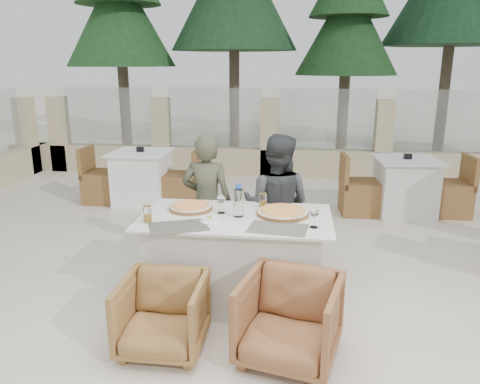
# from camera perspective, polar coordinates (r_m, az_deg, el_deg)

# --- Properties ---
(ground) EXTENTS (80.00, 80.00, 0.00)m
(ground) POSITION_cam_1_polar(r_m,az_deg,el_deg) (4.15, -0.75, -13.51)
(ground) COLOR beige
(ground) RESTS_ON ground
(sand_patch) EXTENTS (30.00, 16.00, 0.01)m
(sand_patch) POSITION_cam_1_polar(r_m,az_deg,el_deg) (17.72, 5.41, 8.95)
(sand_patch) COLOR beige
(sand_patch) RESTS_ON ground
(perimeter_wall_far) EXTENTS (10.00, 0.34, 1.60)m
(perimeter_wall_far) POSITION_cam_1_polar(r_m,az_deg,el_deg) (8.50, 3.61, 7.28)
(perimeter_wall_far) COLOR beige
(perimeter_wall_far) RESTS_ON ground
(pine_far_left) EXTENTS (2.42, 2.42, 5.50)m
(pine_far_left) POSITION_cam_1_polar(r_m,az_deg,el_deg) (11.35, -14.42, 18.78)
(pine_far_left) COLOR #214D22
(pine_far_left) RESTS_ON ground
(pine_mid_left) EXTENTS (2.86, 2.86, 6.50)m
(pine_mid_left) POSITION_cam_1_polar(r_m,az_deg,el_deg) (11.26, -0.73, 21.82)
(pine_mid_left) COLOR #1B4120
(pine_mid_left) RESTS_ON ground
(pine_centre) EXTENTS (2.20, 2.20, 5.00)m
(pine_centre) POSITION_cam_1_polar(r_m,az_deg,el_deg) (10.85, 12.92, 17.72)
(pine_centre) COLOR #1C431E
(pine_centre) RESTS_ON ground
(dining_table) EXTENTS (1.60, 0.90, 0.77)m
(dining_table) POSITION_cam_1_polar(r_m,az_deg,el_deg) (4.06, -0.52, -8.16)
(dining_table) COLOR beige
(dining_table) RESTS_ON ground
(placemat_near_left) EXTENTS (0.53, 0.45, 0.00)m
(placemat_near_left) POSITION_cam_1_polar(r_m,az_deg,el_deg) (3.71, -7.51, -4.21)
(placemat_near_left) COLOR #544D48
(placemat_near_left) RESTS_ON dining_table
(placemat_near_right) EXTENTS (0.49, 0.36, 0.00)m
(placemat_near_right) POSITION_cam_1_polar(r_m,az_deg,el_deg) (3.65, 4.64, -4.44)
(placemat_near_right) COLOR #625D54
(placemat_near_right) RESTS_ON dining_table
(pizza_left) EXTENTS (0.39, 0.39, 0.05)m
(pizza_left) POSITION_cam_1_polar(r_m,az_deg,el_deg) (4.11, -6.03, -1.83)
(pizza_left) COLOR orange
(pizza_left) RESTS_ON dining_table
(pizza_right) EXTENTS (0.58, 0.58, 0.06)m
(pizza_right) POSITION_cam_1_polar(r_m,az_deg,el_deg) (3.97, 5.23, -2.39)
(pizza_right) COLOR orange
(pizza_right) RESTS_ON dining_table
(water_bottle) EXTENTS (0.09, 0.09, 0.28)m
(water_bottle) POSITION_cam_1_polar(r_m,az_deg,el_deg) (3.88, -0.17, -1.03)
(water_bottle) COLOR #BDDCF9
(water_bottle) RESTS_ON dining_table
(wine_glass_centre) EXTENTS (0.10, 0.10, 0.18)m
(wine_glass_centre) POSITION_cam_1_polar(r_m,az_deg,el_deg) (3.98, -2.30, -1.34)
(wine_glass_centre) COLOR white
(wine_glass_centre) RESTS_ON dining_table
(wine_glass_corner) EXTENTS (0.10, 0.10, 0.18)m
(wine_glass_corner) POSITION_cam_1_polar(r_m,az_deg,el_deg) (3.68, 9.04, -2.96)
(wine_glass_corner) COLOR white
(wine_glass_corner) RESTS_ON dining_table
(beer_glass_left) EXTENTS (0.09, 0.09, 0.13)m
(beer_glass_left) POSITION_cam_1_polar(r_m,az_deg,el_deg) (3.84, -11.21, -2.65)
(beer_glass_left) COLOR gold
(beer_glass_left) RESTS_ON dining_table
(beer_glass_right) EXTENTS (0.08, 0.08, 0.13)m
(beer_glass_right) POSITION_cam_1_polar(r_m,az_deg,el_deg) (4.14, 2.84, -1.06)
(beer_glass_right) COLOR gold
(beer_glass_right) RESTS_ON dining_table
(olive_dish) EXTENTS (0.13, 0.13, 0.04)m
(olive_dish) POSITION_cam_1_polar(r_m,az_deg,el_deg) (3.80, -3.74, -3.31)
(olive_dish) COLOR white
(olive_dish) RESTS_ON dining_table
(armchair_far_left) EXTENTS (0.79, 0.81, 0.60)m
(armchair_far_left) POSITION_cam_1_polar(r_m,az_deg,el_deg) (4.79, -3.97, -5.49)
(armchair_far_left) COLOR brown
(armchair_far_left) RESTS_ON ground
(armchair_far_right) EXTENTS (0.66, 0.67, 0.56)m
(armchair_far_right) POSITION_cam_1_polar(r_m,az_deg,el_deg) (4.82, 5.48, -5.64)
(armchair_far_right) COLOR olive
(armchair_far_right) RESTS_ON ground
(armchair_near_left) EXTENTS (0.59, 0.61, 0.55)m
(armchair_near_left) POSITION_cam_1_polar(r_m,az_deg,el_deg) (3.50, -9.40, -14.54)
(armchair_near_left) COLOR olive
(armchair_near_left) RESTS_ON ground
(armchair_near_right) EXTENTS (0.79, 0.80, 0.61)m
(armchair_near_right) POSITION_cam_1_polar(r_m,az_deg,el_deg) (3.36, 6.05, -15.21)
(armchair_near_right) COLOR brown
(armchair_near_right) RESTS_ON ground
(diner_left) EXTENTS (0.51, 0.35, 1.37)m
(diner_left) POSITION_cam_1_polar(r_m,az_deg,el_deg) (4.61, -4.03, -1.32)
(diner_left) COLOR #494B36
(diner_left) RESTS_ON ground
(diner_right) EXTENTS (0.77, 0.66, 1.39)m
(diner_right) POSITION_cam_1_polar(r_m,az_deg,el_deg) (4.47, 4.45, -1.73)
(diner_right) COLOR #373A3C
(diner_right) RESTS_ON ground
(bg_table_a) EXTENTS (1.65, 0.83, 0.77)m
(bg_table_a) POSITION_cam_1_polar(r_m,az_deg,el_deg) (7.00, -11.87, 1.73)
(bg_table_a) COLOR white
(bg_table_a) RESTS_ON ground
(bg_table_b) EXTENTS (1.69, 0.93, 0.77)m
(bg_table_b) POSITION_cam_1_polar(r_m,az_deg,el_deg) (6.73, 19.45, 0.60)
(bg_table_b) COLOR silver
(bg_table_b) RESTS_ON ground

